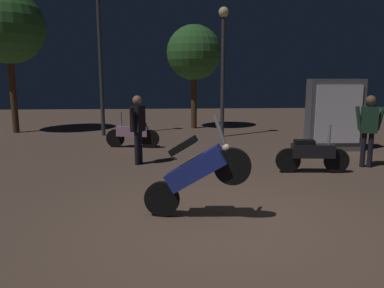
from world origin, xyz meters
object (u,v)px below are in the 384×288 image
at_px(motorcycle_blue_foreground, 196,172).
at_px(motorcycle_black_parked_left, 312,154).
at_px(motorcycle_pink_parked_right, 133,134).
at_px(person_rider_beside, 138,124).
at_px(person_bystander_far, 369,125).
at_px(streetlamp_near, 100,40).
at_px(streetlamp_far, 223,55).
at_px(kiosk_billboard, 335,115).

xyz_separation_m(motorcycle_blue_foreground, motorcycle_black_parked_left, (2.86, 2.65, -0.31)).
xyz_separation_m(motorcycle_pink_parked_right, person_rider_beside, (0.35, -2.25, 0.59)).
height_order(person_rider_beside, person_bystander_far, person_bystander_far).
bearing_deg(streetlamp_near, streetlamp_far, -7.07).
bearing_deg(streetlamp_far, kiosk_billboard, -42.88).
xyz_separation_m(streetlamp_near, streetlamp_far, (4.36, -0.54, -0.52)).
distance_m(motorcycle_black_parked_left, kiosk_billboard, 3.08).
bearing_deg(motorcycle_blue_foreground, streetlamp_near, 123.68).
distance_m(person_rider_beside, person_bystander_far, 5.58).
xyz_separation_m(motorcycle_black_parked_left, person_rider_beside, (-4.02, 1.09, 0.59)).
bearing_deg(streetlamp_far, person_rider_beside, -122.87).
relative_size(motorcycle_pink_parked_right, person_bystander_far, 0.95).
relative_size(motorcycle_blue_foreground, kiosk_billboard, 0.78).
relative_size(motorcycle_black_parked_left, streetlamp_near, 0.30).
bearing_deg(kiosk_billboard, person_rider_beside, 15.27).
bearing_deg(streetlamp_far, motorcycle_black_parked_left, -75.98).
relative_size(motorcycle_black_parked_left, kiosk_billboard, 0.79).
distance_m(motorcycle_black_parked_left, motorcycle_pink_parked_right, 5.50).
distance_m(streetlamp_near, streetlamp_far, 4.43).
distance_m(motorcycle_pink_parked_right, kiosk_billboard, 6.08).
xyz_separation_m(streetlamp_near, kiosk_billboard, (7.30, -3.27, -2.38)).
height_order(motorcycle_blue_foreground, kiosk_billboard, kiosk_billboard).
height_order(motorcycle_blue_foreground, streetlamp_near, streetlamp_near).
distance_m(person_bystander_far, streetlamp_far, 5.91).
relative_size(motorcycle_black_parked_left, person_rider_beside, 0.97).
height_order(motorcycle_black_parked_left, motorcycle_pink_parked_right, same).
distance_m(person_rider_beside, streetlamp_near, 5.56).
bearing_deg(streetlamp_near, person_rider_beside, -70.68).
height_order(motorcycle_blue_foreground, motorcycle_pink_parked_right, motorcycle_blue_foreground).
bearing_deg(motorcycle_pink_parked_right, kiosk_billboard, -177.92).
relative_size(motorcycle_pink_parked_right, streetlamp_far, 0.36).
bearing_deg(person_bystander_far, streetlamp_far, -131.90).
bearing_deg(person_bystander_far, kiosk_billboard, -165.08).
distance_m(person_rider_beside, kiosk_billboard, 5.83).
distance_m(motorcycle_blue_foreground, streetlamp_far, 8.36).
bearing_deg(person_bystander_far, person_rider_beside, -78.99).
height_order(person_rider_beside, streetlamp_near, streetlamp_near).
height_order(streetlamp_far, kiosk_billboard, streetlamp_far).
bearing_deg(streetlamp_near, motorcycle_black_parked_left, -45.70).
bearing_deg(motorcycle_pink_parked_right, motorcycle_blue_foreground, 113.78).
height_order(motorcycle_pink_parked_right, kiosk_billboard, kiosk_billboard).
bearing_deg(person_rider_beside, motorcycle_blue_foreground, -47.71).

